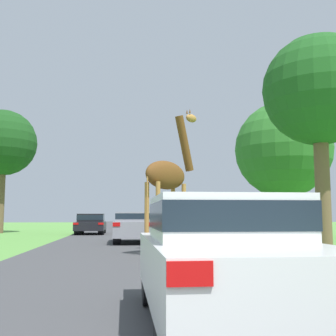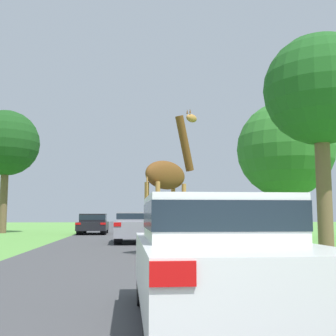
# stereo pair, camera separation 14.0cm
# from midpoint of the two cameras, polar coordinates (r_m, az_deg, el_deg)

# --- Properties ---
(road) EXTENTS (6.59, 120.00, 0.00)m
(road) POSITION_cam_midpoint_polar(r_m,az_deg,el_deg) (31.21, -5.82, -8.75)
(road) COLOR #424244
(road) RESTS_ON ground
(giraffe_near_road) EXTENTS (2.20, 2.17, 5.13)m
(giraffe_near_road) POSITION_cam_midpoint_polar(r_m,az_deg,el_deg) (14.19, 0.40, -1.13)
(giraffe_near_road) COLOR #B77F3D
(giraffe_near_road) RESTS_ON ground
(car_lead_maroon) EXTENTS (1.72, 4.22, 1.49)m
(car_lead_maroon) POSITION_cam_midpoint_polar(r_m,az_deg,el_deg) (5.03, 7.03, -11.75)
(car_lead_maroon) COLOR silver
(car_lead_maroon) RESTS_ON ground
(car_queue_right) EXTENTS (1.75, 4.19, 1.43)m
(car_queue_right) POSITION_cam_midpoint_polar(r_m,az_deg,el_deg) (20.11, -4.48, -7.85)
(car_queue_right) COLOR gray
(car_queue_right) RESTS_ON ground
(car_queue_left) EXTENTS (1.95, 4.36, 1.39)m
(car_queue_left) POSITION_cam_midpoint_polar(r_m,az_deg,el_deg) (29.85, -9.96, -7.37)
(car_queue_left) COLOR black
(car_queue_left) RESTS_ON ground
(tree_left_edge) EXTENTS (4.49, 4.49, 8.57)m
(tree_left_edge) POSITION_cam_midpoint_polar(r_m,az_deg,el_deg) (18.31, 20.09, 9.76)
(tree_left_edge) COLOR brown
(tree_left_edge) RESTS_ON ground
(tree_centre_back) EXTENTS (4.85, 4.85, 9.05)m
(tree_centre_back) POSITION_cam_midpoint_polar(r_m,az_deg,el_deg) (33.42, -20.98, 3.10)
(tree_centre_back) COLOR brown
(tree_centre_back) RESTS_ON ground
(tree_right_cluster) EXTENTS (5.75, 5.75, 8.08)m
(tree_right_cluster) POSITION_cam_midpoint_polar(r_m,az_deg,el_deg) (26.18, 15.77, 2.39)
(tree_right_cluster) COLOR brown
(tree_right_cluster) RESTS_ON ground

